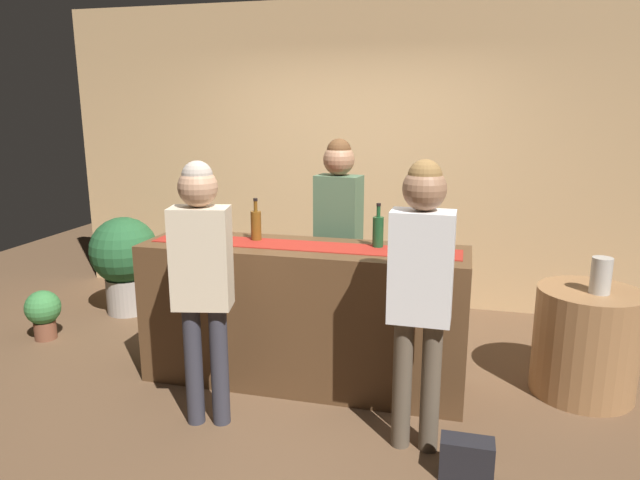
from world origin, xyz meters
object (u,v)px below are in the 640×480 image
object	(u,v)px
wine_glass_near_customer	(227,230)
potted_plant_small	(43,311)
potted_plant_tall	(125,258)
wine_glass_mid_counter	(420,237)
wine_bottle_amber	(256,225)
wine_bottle_green	(378,231)
round_side_table	(585,342)
customer_sipping	(421,278)
vase_on_side_table	(601,276)
handbag	(467,458)
customer_browsing	(202,268)
bartender	(338,223)

from	to	relation	value
wine_glass_near_customer	potted_plant_small	xyz separation A→B (m)	(-1.83, 0.30, -0.86)
potted_plant_tall	wine_glass_mid_counter	bearing A→B (deg)	-18.55
wine_bottle_amber	potted_plant_tall	xyz separation A→B (m)	(-1.65, 0.86, -0.58)
wine_bottle_amber	wine_bottle_green	distance (m)	0.87
round_side_table	potted_plant_small	bearing A→B (deg)	-178.40
wine_bottle_green	wine_glass_mid_counter	xyz separation A→B (m)	(0.28, -0.08, -0.01)
customer_sipping	potted_plant_tall	xyz separation A→B (m)	(-2.87, 1.58, -0.49)
round_side_table	vase_on_side_table	distance (m)	0.49
wine_bottle_green	potted_plant_tall	xyz separation A→B (m)	(-2.52, 0.86, -0.58)
wine_glass_near_customer	potted_plant_tall	bearing A→B (deg)	145.05
round_side_table	handbag	xyz separation A→B (m)	(-0.76, -1.16, -0.26)
customer_sipping	potted_plant_tall	distance (m)	3.31
wine_bottle_green	customer_browsing	bearing A→B (deg)	-140.15
round_side_table	potted_plant_small	xyz separation A→B (m)	(-4.23, -0.12, -0.13)
customer_sipping	potted_plant_small	distance (m)	3.37
round_side_table	wine_glass_mid_counter	bearing A→B (deg)	-164.96
wine_bottle_green	customer_browsing	xyz separation A→B (m)	(-0.92, -0.77, -0.11)
wine_bottle_green	wine_glass_near_customer	bearing A→B (deg)	-168.77
bartender	potted_plant_small	xyz separation A→B (m)	(-2.45, -0.39, -0.80)
wine_glass_mid_counter	vase_on_side_table	bearing A→B (deg)	11.95
wine_glass_near_customer	customer_browsing	bearing A→B (deg)	-81.64
wine_bottle_amber	round_side_table	bearing A→B (deg)	5.65
bartender	handbag	xyz separation A→B (m)	(1.02, -1.43, -0.94)
customer_browsing	customer_sipping	bearing A→B (deg)	-10.14
wine_glass_mid_counter	customer_sipping	bearing A→B (deg)	-84.45
customer_browsing	handbag	distance (m)	1.81
wine_bottle_green	potted_plant_tall	world-z (taller)	wine_bottle_green
wine_bottle_green	potted_plant_tall	size ratio (longest dim) A/B	0.33
wine_glass_near_customer	wine_bottle_green	bearing A→B (deg)	11.23
wine_glass_near_customer	wine_glass_mid_counter	world-z (taller)	same
bartender	potted_plant_tall	distance (m)	2.23
wine_glass_near_customer	wine_glass_mid_counter	size ratio (longest dim) A/B	1.00
wine_glass_near_customer	customer_browsing	distance (m)	0.59
customer_browsing	vase_on_side_table	distance (m)	2.54
bartender	customer_browsing	xyz separation A→B (m)	(-0.54, -1.26, -0.05)
wine_bottle_amber	customer_sipping	world-z (taller)	customer_sipping
customer_sipping	wine_bottle_amber	bearing A→B (deg)	150.17
bartender	potted_plant_small	distance (m)	2.61
customer_sipping	customer_browsing	size ratio (longest dim) A/B	1.02
bartender	potted_plant_small	world-z (taller)	bartender
customer_browsing	wine_bottle_green	bearing A→B (deg)	27.57
bartender	customer_browsing	distance (m)	1.38
wine_glass_near_customer	handbag	distance (m)	2.06
potted_plant_small	customer_sipping	bearing A→B (deg)	-14.51
round_side_table	potted_plant_small	size ratio (longest dim) A/B	1.75
wine_glass_near_customer	round_side_table	bearing A→B (deg)	9.82
customer_sipping	potted_plant_small	size ratio (longest dim) A/B	3.93
wine_bottle_green	vase_on_side_table	xyz separation A→B (m)	(1.44, 0.16, -0.25)
potted_plant_tall	wine_bottle_amber	bearing A→B (deg)	-27.62
wine_glass_near_customer	vase_on_side_table	bearing A→B (deg)	8.39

